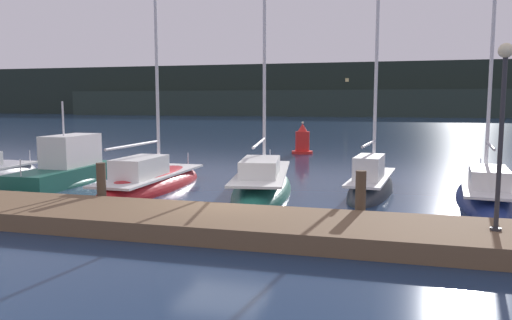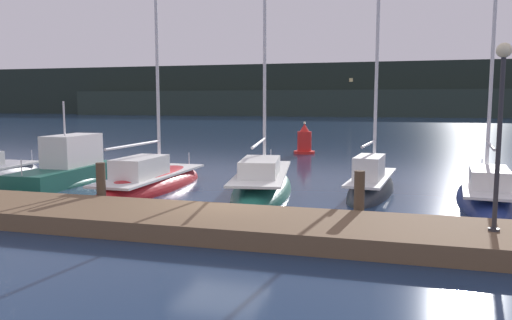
# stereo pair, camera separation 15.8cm
# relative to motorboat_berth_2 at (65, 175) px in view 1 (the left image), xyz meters

# --- Properties ---
(ground_plane) EXTENTS (400.00, 400.00, 0.00)m
(ground_plane) POSITION_rel_motorboat_berth_2_xyz_m (7.88, -3.68, -0.36)
(ground_plane) COLOR #192D4C
(dock) EXTENTS (31.76, 2.80, 0.45)m
(dock) POSITION_rel_motorboat_berth_2_xyz_m (7.88, -5.39, -0.13)
(dock) COLOR brown
(dock) RESTS_ON ground
(mooring_pile_1) EXTENTS (0.28, 0.28, 1.42)m
(mooring_pile_1) POSITION_rel_motorboat_berth_2_xyz_m (4.00, -3.74, 0.35)
(mooring_pile_1) COLOR #4C3D2D
(mooring_pile_1) RESTS_ON ground
(mooring_pile_2) EXTENTS (0.28, 0.28, 1.46)m
(mooring_pile_2) POSITION_rel_motorboat_berth_2_xyz_m (11.77, -3.74, 0.37)
(mooring_pile_2) COLOR #4C3D2D
(mooring_pile_2) RESTS_ON ground
(motorboat_berth_2) EXTENTS (2.06, 5.92, 3.78)m
(motorboat_berth_2) POSITION_rel_motorboat_berth_2_xyz_m (0.00, 0.00, 0.00)
(motorboat_berth_2) COLOR #195647
(motorboat_berth_2) RESTS_ON ground
(sailboat_berth_3) EXTENTS (2.02, 7.46, 11.11)m
(sailboat_berth_3) POSITION_rel_motorboat_berth_2_xyz_m (3.87, -0.21, -0.23)
(sailboat_berth_3) COLOR red
(sailboat_berth_3) RESTS_ON ground
(sailboat_berth_4) EXTENTS (3.28, 8.03, 11.29)m
(sailboat_berth_4) POSITION_rel_motorboat_berth_2_xyz_m (8.03, 0.37, -0.22)
(sailboat_berth_4) COLOR #195647
(sailboat_berth_4) RESTS_ON ground
(sailboat_berth_5) EXTENTS (2.00, 6.03, 9.74)m
(sailboat_berth_5) POSITION_rel_motorboat_berth_2_xyz_m (11.87, 1.17, -0.20)
(sailboat_berth_5) COLOR #2D3338
(sailboat_berth_5) RESTS_ON ground
(sailboat_berth_6) EXTENTS (2.57, 7.33, 11.29)m
(sailboat_berth_6) POSITION_rel_motorboat_berth_2_xyz_m (15.62, 0.80, -0.21)
(sailboat_berth_6) COLOR navy
(sailboat_berth_6) RESTS_ON ground
(channel_buoy) EXTENTS (1.33, 1.33, 2.02)m
(channel_buoy) POSITION_rel_motorboat_berth_2_xyz_m (7.13, 14.08, 0.40)
(channel_buoy) COLOR red
(channel_buoy) RESTS_ON ground
(dock_lamppost) EXTENTS (0.32, 0.32, 4.06)m
(dock_lamppost) POSITION_rel_motorboat_berth_2_xyz_m (14.79, -5.28, 2.80)
(dock_lamppost) COLOR #2D2D33
(dock_lamppost) RESTS_ON dock
(hillside_backdrop) EXTENTS (240.00, 23.00, 12.05)m
(hillside_backdrop) POSITION_rel_motorboat_berth_2_xyz_m (7.95, 104.38, 5.19)
(hillside_backdrop) COLOR #1E2823
(hillside_backdrop) RESTS_ON ground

